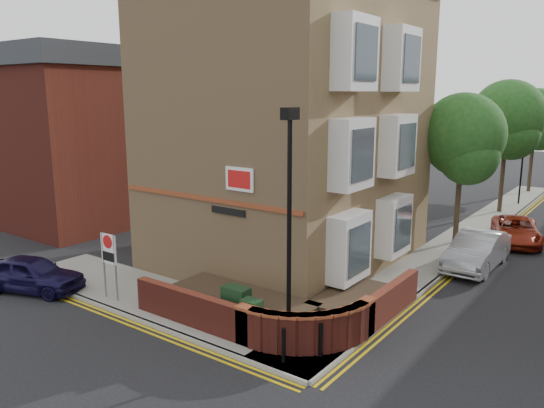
{
  "coord_description": "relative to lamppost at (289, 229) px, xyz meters",
  "views": [
    {
      "loc": [
        9.02,
        -9.66,
        6.75
      ],
      "look_at": [
        -1.0,
        4.0,
        3.21
      ],
      "focal_mm": 35.0,
      "sensor_mm": 36.0,
      "label": 1
    }
  ],
  "objects": [
    {
      "name": "yellow_lines_main",
      "position": [
        1.65,
        14.8,
        -3.34
      ],
      "size": [
        0.28,
        32.0,
        0.01
      ],
      "primitive_type": "cube",
      "color": "gold",
      "rests_on": "ground"
    },
    {
      "name": "side_building",
      "position": [
        -16.6,
        6.8,
        1.2
      ],
      "size": [
        6.4,
        10.4,
        9.0
      ],
      "color": "maroon",
      "rests_on": "ground"
    },
    {
      "name": "garden_wall",
      "position": [
        -1.6,
        1.3,
        -3.34
      ],
      "size": [
        6.8,
        6.0,
        1.2
      ],
      "primitive_type": null,
      "color": "maroon",
      "rests_on": "ground"
    },
    {
      "name": "navy_hatchback",
      "position": [
        -9.64,
        -1.7,
        -2.72
      ],
      "size": [
        3.96,
        2.64,
        1.25
      ],
      "primitive_type": "imported",
      "rotation": [
        0.0,
        0.0,
        1.92
      ],
      "color": "black",
      "rests_on": "ground"
    },
    {
      "name": "pavement_main",
      "position": [
        0.4,
        14.8,
        -3.28
      ],
      "size": [
        2.0,
        32.0,
        0.12
      ],
      "primitive_type": "cube",
      "color": "gray",
      "rests_on": "ground"
    },
    {
      "name": "pavement_corner",
      "position": [
        -5.1,
        0.3,
        -3.28
      ],
      "size": [
        13.0,
        3.0,
        0.12
      ],
      "primitive_type": "cube",
      "color": "gray",
      "rests_on": "ground"
    },
    {
      "name": "tree_mid",
      "position": [
        0.4,
        20.85,
        1.85
      ],
      "size": [
        4.03,
        4.03,
        7.42
      ],
      "color": "#382B1E",
      "rests_on": "pavement_main"
    },
    {
      "name": "kerb_main_near",
      "position": [
        1.4,
        14.8,
        -3.28
      ],
      "size": [
        0.15,
        32.0,
        0.12
      ],
      "primitive_type": "cube",
      "color": "gray",
      "rests_on": "ground"
    },
    {
      "name": "utility_cabinet_large",
      "position": [
        -1.9,
        0.1,
        -2.62
      ],
      "size": [
        0.8,
        0.45,
        1.2
      ],
      "primitive_type": "cube",
      "color": "#163318",
      "rests_on": "pavement_corner"
    },
    {
      "name": "tree_near",
      "position": [
        0.4,
        12.85,
        1.36
      ],
      "size": [
        3.64,
        3.65,
        6.7
      ],
      "color": "#382B1E",
      "rests_on": "pavement_main"
    },
    {
      "name": "bollard_near",
      "position": [
        0.4,
        -0.8,
        -2.77
      ],
      "size": [
        0.11,
        0.11,
        0.9
      ],
      "primitive_type": "cylinder",
      "color": "black",
      "rests_on": "pavement_corner"
    },
    {
      "name": "lamppost",
      "position": [
        0.0,
        0.0,
        0.0
      ],
      "size": [
        0.25,
        0.5,
        6.3
      ],
      "color": "black",
      "rests_on": "pavement_corner"
    },
    {
      "name": "utility_cabinet_small",
      "position": [
        -1.1,
        -0.2,
        -2.67
      ],
      "size": [
        0.55,
        0.4,
        1.1
      ],
      "primitive_type": "cube",
      "color": "#163318",
      "rests_on": "pavement_corner"
    },
    {
      "name": "red_car_main",
      "position": [
        2.53,
        14.8,
        -2.76
      ],
      "size": [
        3.11,
        4.62,
        1.18
      ],
      "primitive_type": "imported",
      "rotation": [
        0.0,
        0.0,
        0.3
      ],
      "color": "maroon",
      "rests_on": "ground"
    },
    {
      "name": "kerb_side",
      "position": [
        -5.1,
        -1.2,
        -3.28
      ],
      "size": [
        13.0,
        0.15,
        0.12
      ],
      "primitive_type": "cube",
      "color": "gray",
      "rests_on": "ground"
    },
    {
      "name": "corner_building",
      "position": [
        -4.44,
        6.8,
        2.88
      ],
      "size": [
        8.95,
        10.4,
        13.6
      ],
      "color": "tan",
      "rests_on": "ground"
    },
    {
      "name": "traffic_light_assembly",
      "position": [
        0.8,
        23.8,
        -0.56
      ],
      "size": [
        0.2,
        0.16,
        4.2
      ],
      "color": "black",
      "rests_on": "pavement_main"
    },
    {
      "name": "ground",
      "position": [
        -1.6,
        -1.2,
        -3.34
      ],
      "size": [
        120.0,
        120.0,
        0.0
      ],
      "primitive_type": "plane",
      "color": "black",
      "rests_on": "ground"
    },
    {
      "name": "zone_sign",
      "position": [
        -6.6,
        -0.7,
        -1.7
      ],
      "size": [
        0.72,
        0.07,
        2.2
      ],
      "color": "slate",
      "rests_on": "pavement_corner"
    },
    {
      "name": "bollard_far",
      "position": [
        1.0,
        -0.0,
        -2.77
      ],
      "size": [
        0.11,
        0.11,
        0.9
      ],
      "primitive_type": "cylinder",
      "color": "black",
      "rests_on": "pavement_corner"
    },
    {
      "name": "tree_far",
      "position": [
        0.4,
        28.85,
        1.57
      ],
      "size": [
        3.81,
        3.81,
        7.0
      ],
      "color": "#382B1E",
      "rests_on": "pavement_main"
    },
    {
      "name": "silver_car_near",
      "position": [
        2.11,
        9.97,
        -2.63
      ],
      "size": [
        1.57,
        4.38,
        1.44
      ],
      "primitive_type": "imported",
      "rotation": [
        0.0,
        0.0,
        -0.01
      ],
      "color": "#9C9DA3",
      "rests_on": "ground"
    },
    {
      "name": "yellow_lines_side",
      "position": [
        -5.1,
        -1.45,
        -3.34
      ],
      "size": [
        13.0,
        0.28,
        0.01
      ],
      "primitive_type": "cube",
      "color": "gold",
      "rests_on": "ground"
    }
  ]
}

